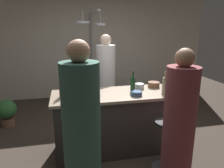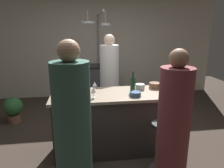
# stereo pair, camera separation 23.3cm
# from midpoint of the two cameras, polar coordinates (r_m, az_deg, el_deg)

# --- Properties ---
(ground_plane) EXTENTS (9.00, 9.00, 0.00)m
(ground_plane) POSITION_cam_midpoint_polar(r_m,az_deg,el_deg) (3.45, 2.39, -16.96)
(ground_plane) COLOR #382D26
(back_wall) EXTENTS (6.40, 0.16, 2.60)m
(back_wall) POSITION_cam_midpoint_polar(r_m,az_deg,el_deg) (5.78, -2.65, 9.75)
(back_wall) COLOR beige
(back_wall) RESTS_ON ground_plane
(kitchen_island) EXTENTS (1.80, 0.72, 0.90)m
(kitchen_island) POSITION_cam_midpoint_polar(r_m,az_deg,el_deg) (3.23, 2.47, -10.13)
(kitchen_island) COLOR #332D2B
(kitchen_island) RESTS_ON ground_plane
(stove_range) EXTENTS (0.80, 0.64, 0.89)m
(stove_range) POSITION_cam_midpoint_polar(r_m,az_deg,el_deg) (5.53, -2.15, 0.53)
(stove_range) COLOR #47474C
(stove_range) RESTS_ON ground_plane
(chef) EXTENTS (0.36, 0.36, 1.71)m
(chef) POSITION_cam_midpoint_polar(r_m,az_deg,el_deg) (4.09, 0.93, 0.40)
(chef) COLOR white
(chef) RESTS_ON ground_plane
(bar_stool_left) EXTENTS (0.28, 0.28, 0.68)m
(bar_stool_left) POSITION_cam_midpoint_polar(r_m,az_deg,el_deg) (2.68, -6.83, -17.83)
(bar_stool_left) COLOR #4C4C51
(bar_stool_left) RESTS_ON ground_plane
(guest_left) EXTENTS (0.37, 0.37, 1.73)m
(guest_left) POSITION_cam_midpoint_polar(r_m,az_deg,el_deg) (2.14, -7.41, -13.58)
(guest_left) COLOR #33594C
(guest_left) RESTS_ON ground_plane
(bar_stool_right) EXTENTS (0.28, 0.28, 0.68)m
(bar_stool_right) POSITION_cam_midpoint_polar(r_m,az_deg,el_deg) (2.88, 15.45, -15.73)
(bar_stool_right) COLOR #4C4C51
(bar_stool_right) RESTS_ON ground_plane
(guest_right) EXTENTS (0.34, 0.34, 1.63)m
(guest_right) POSITION_cam_midpoint_polar(r_m,az_deg,el_deg) (2.42, 18.92, -11.98)
(guest_right) COLOR brown
(guest_right) RESTS_ON ground_plane
(overhead_pot_rack) EXTENTS (0.59, 1.46, 2.17)m
(overhead_pot_rack) POSITION_cam_midpoint_polar(r_m,az_deg,el_deg) (4.90, -2.71, 12.88)
(overhead_pot_rack) COLOR gray
(overhead_pot_rack) RESTS_ON ground_plane
(potted_plant) EXTENTS (0.36, 0.36, 0.52)m
(potted_plant) POSITION_cam_midpoint_polar(r_m,az_deg,el_deg) (4.52, -23.88, -6.08)
(potted_plant) COLOR brown
(potted_plant) RESTS_ON ground_plane
(pepper_mill) EXTENTS (0.05, 0.05, 0.21)m
(pepper_mill) POSITION_cam_midpoint_polar(r_m,az_deg,el_deg) (2.91, -4.07, -1.39)
(pepper_mill) COLOR #382319
(pepper_mill) RESTS_ON kitchen_island
(wine_bottle_white) EXTENTS (0.07, 0.07, 0.33)m
(wine_bottle_white) POSITION_cam_midpoint_polar(r_m,az_deg,el_deg) (3.05, 16.14, -0.70)
(wine_bottle_white) COLOR gray
(wine_bottle_white) RESTS_ON kitchen_island
(wine_bottle_red) EXTENTS (0.07, 0.07, 0.30)m
(wine_bottle_red) POSITION_cam_midpoint_polar(r_m,az_deg,el_deg) (3.16, 7.75, -0.01)
(wine_bottle_red) COLOR #143319
(wine_bottle_red) RESTS_ON kitchen_island
(wine_bottle_green) EXTENTS (0.07, 0.07, 0.30)m
(wine_bottle_green) POSITION_cam_midpoint_polar(r_m,az_deg,el_deg) (2.87, -10.08, -1.65)
(wine_bottle_green) COLOR #193D23
(wine_bottle_green) RESTS_ON kitchen_island
(wine_bottle_rose) EXTENTS (0.07, 0.07, 0.31)m
(wine_bottle_rose) POSITION_cam_midpoint_polar(r_m,az_deg,el_deg) (3.00, -11.51, -0.91)
(wine_bottle_rose) COLOR #B78C8E
(wine_bottle_rose) RESTS_ON kitchen_island
(wine_glass_near_left_guest) EXTENTS (0.07, 0.07, 0.15)m
(wine_glass_near_left_guest) POSITION_cam_midpoint_polar(r_m,az_deg,el_deg) (3.05, -4.86, -0.62)
(wine_glass_near_left_guest) COLOR silver
(wine_glass_near_left_guest) RESTS_ON kitchen_island
(wine_glass_near_right_guest) EXTENTS (0.07, 0.07, 0.15)m
(wine_glass_near_right_guest) POSITION_cam_midpoint_polar(r_m,az_deg,el_deg) (3.14, -2.65, -0.13)
(wine_glass_near_right_guest) COLOR silver
(wine_glass_near_right_guest) RESTS_ON kitchen_island
(wine_glass_by_chef) EXTENTS (0.07, 0.07, 0.15)m
(wine_glass_by_chef) POSITION_cam_midpoint_polar(r_m,az_deg,el_deg) (2.85, -2.67, -1.71)
(wine_glass_by_chef) COLOR silver
(wine_glass_by_chef) RESTS_ON kitchen_island
(mixing_bowl_steel) EXTENTS (0.14, 0.14, 0.08)m
(mixing_bowl_steel) POSITION_cam_midpoint_polar(r_m,az_deg,el_deg) (3.30, 9.62, -0.73)
(mixing_bowl_steel) COLOR #B7B7BC
(mixing_bowl_steel) RESTS_ON kitchen_island
(mixing_bowl_wooden) EXTENTS (0.19, 0.19, 0.08)m
(mixing_bowl_wooden) POSITION_cam_midpoint_polar(r_m,az_deg,el_deg) (3.42, 13.49, -0.39)
(mixing_bowl_wooden) COLOR brown
(mixing_bowl_wooden) RESTS_ON kitchen_island
(mixing_bowl_blue) EXTENTS (0.16, 0.16, 0.06)m
(mixing_bowl_blue) POSITION_cam_midpoint_polar(r_m,az_deg,el_deg) (2.96, 8.57, -2.72)
(mixing_bowl_blue) COLOR #334C6B
(mixing_bowl_blue) RESTS_ON kitchen_island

